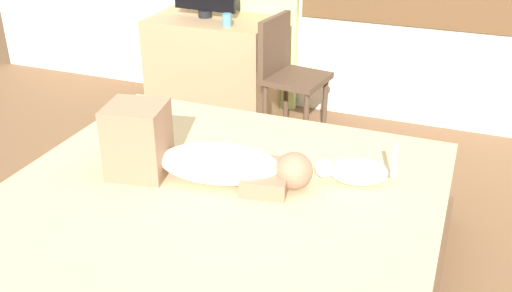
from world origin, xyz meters
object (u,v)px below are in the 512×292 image
person_lying (198,156)px  bed (220,236)px  cup (227,20)px  cat (355,171)px  chair_by_desk (287,70)px  desk (214,67)px

person_lying → bed: bearing=-29.6°
cup → cat: bearing=-47.9°
chair_by_desk → desk: bearing=159.7°
cat → cup: cup is taller
cat → cup: bearing=132.1°
chair_by_desk → person_lying: bearing=-87.6°
person_lying → cat: size_ratio=2.70×
bed → person_lying: person_lying is taller
bed → desk: 1.98m
cat → desk: desk is taller
desk → cup: (0.19, -0.17, 0.41)m
person_lying → desk: bearing=112.9°
person_lying → desk: (-0.72, 1.70, -0.22)m
desk → cup: size_ratio=10.24×
bed → person_lying: size_ratio=2.09×
desk → chair_by_desk: bearing=-20.3°
person_lying → chair_by_desk: (-0.06, 1.46, -0.08)m
bed → chair_by_desk: bearing=97.2°
bed → desk: (-0.85, 1.78, 0.14)m
bed → cup: cup is taller
person_lying → cup: size_ratio=10.72×
desk → cup: cup is taller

